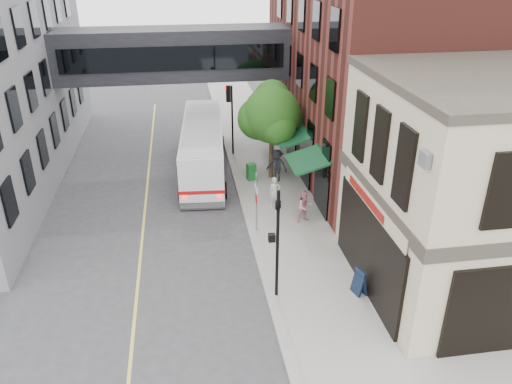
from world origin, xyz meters
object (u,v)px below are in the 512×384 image
object	(u,v)px
bus	(203,145)
pedestrian_a	(275,192)
pedestrian_c	(277,165)
sandwich_board	(360,282)
pedestrian_b	(305,206)
newspaper_box	(251,172)

from	to	relation	value
bus	pedestrian_a	xyz separation A→B (m)	(3.33, -5.67, -0.65)
pedestrian_c	sandwich_board	size ratio (longest dim) A/B	1.83
pedestrian_a	pedestrian_b	xyz separation A→B (m)	(1.16, -1.75, -0.00)
bus	pedestrian_c	distance (m)	4.80
pedestrian_c	sandwich_board	bearing A→B (deg)	-54.90
pedestrian_a	pedestrian_b	distance (m)	2.10
bus	sandwich_board	distance (m)	14.33
pedestrian_a	pedestrian_b	size ratio (longest dim) A/B	1.00
pedestrian_a	pedestrian_c	size ratio (longest dim) A/B	0.85
bus	pedestrian_b	world-z (taller)	bus
pedestrian_b	sandwich_board	bearing A→B (deg)	-99.69
bus	pedestrian_c	world-z (taller)	bus
bus	sandwich_board	xyz separation A→B (m)	(5.23, -13.31, -0.94)
sandwich_board	pedestrian_b	bearing A→B (deg)	81.40
pedestrian_a	pedestrian_c	distance (m)	3.23
bus	pedestrian_c	size ratio (longest dim) A/B	5.67
bus	newspaper_box	distance (m)	3.51
newspaper_box	sandwich_board	world-z (taller)	sandwich_board
bus	newspaper_box	bearing A→B (deg)	-38.85
sandwich_board	pedestrian_c	bearing A→B (deg)	80.52
pedestrian_c	newspaper_box	xyz separation A→B (m)	(-1.43, 0.41, -0.47)
bus	pedestrian_c	xyz separation A→B (m)	(4.05, -2.52, -0.51)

